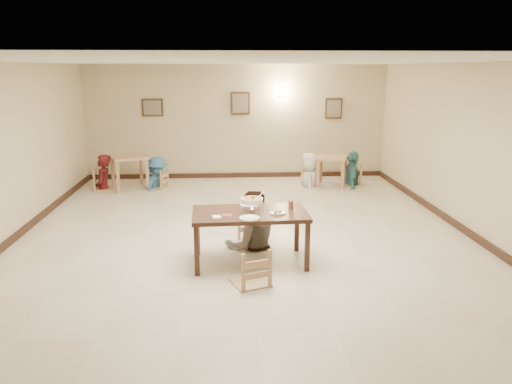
{
  "coord_description": "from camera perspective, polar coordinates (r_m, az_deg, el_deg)",
  "views": [
    {
      "loc": [
        -0.33,
        -8.36,
        2.88
      ],
      "look_at": [
        0.16,
        -0.58,
        0.95
      ],
      "focal_mm": 35.0,
      "sensor_mm": 36.0,
      "label": 1
    }
  ],
  "objects": [
    {
      "name": "bg_table_left",
      "position": [
        12.6,
        -14.29,
        3.41
      ],
      "size": [
        1.07,
        1.07,
        0.82
      ],
      "rotation": [
        0.0,
        0.0,
        0.38
      ],
      "color": "tan",
      "rests_on": "floor"
    },
    {
      "name": "bg_diner_c",
      "position": [
        12.63,
        6.23,
        4.47
      ],
      "size": [
        0.65,
        0.89,
        1.67
      ],
      "primitive_type": "imported",
      "rotation": [
        0.0,
        0.0,
        4.56
      ],
      "color": "silver",
      "rests_on": "floor"
    },
    {
      "name": "baseboard_right",
      "position": [
        9.82,
        22.58,
        -3.92
      ],
      "size": [
        0.06,
        10.0,
        0.12
      ],
      "primitive_type": "cube",
      "color": "black",
      "rests_on": "floor"
    },
    {
      "name": "wall_right",
      "position": [
        9.52,
        23.54,
        4.38
      ],
      "size": [
        0.0,
        10.0,
        10.0
      ],
      "primitive_type": "plane",
      "rotation": [
        1.57,
        0.0,
        -1.57
      ],
      "color": "beige",
      "rests_on": "floor"
    },
    {
      "name": "wall_back",
      "position": [
        13.44,
        -2.23,
        7.98
      ],
      "size": [
        10.0,
        0.0,
        10.0
      ],
      "primitive_type": "plane",
      "rotation": [
        1.57,
        0.0,
        0.0
      ],
      "color": "beige",
      "rests_on": "floor"
    },
    {
      "name": "baseboard_left",
      "position": [
        9.55,
        -25.94,
        -4.75
      ],
      "size": [
        0.06,
        10.0,
        0.12
      ],
      "primitive_type": "cube",
      "color": "black",
      "rests_on": "floor"
    },
    {
      "name": "bg_chair_ll",
      "position": [
        12.75,
        -17.14,
        2.4
      ],
      "size": [
        0.45,
        0.45,
        0.96
      ],
      "rotation": [
        0.0,
        0.0,
        1.77
      ],
      "color": "tan",
      "rests_on": "floor"
    },
    {
      "name": "floor",
      "position": [
        8.85,
        -1.31,
        -5.11
      ],
      "size": [
        10.0,
        10.0,
        0.0
      ],
      "primitive_type": "plane",
      "color": "beige",
      "rests_on": "ground"
    },
    {
      "name": "main_diner",
      "position": [
        8.13,
        -0.53,
        0.14
      ],
      "size": [
        1.06,
        0.9,
        1.9
      ],
      "primitive_type": "imported",
      "rotation": [
        0.0,
        0.0,
        3.35
      ],
      "color": "gray",
      "rests_on": "floor"
    },
    {
      "name": "picture_c",
      "position": [
        13.68,
        8.87,
        9.4
      ],
      "size": [
        0.45,
        0.04,
        0.55
      ],
      "color": "#3A2718",
      "rests_on": "wall_back"
    },
    {
      "name": "wall_sconce",
      "position": [
        13.42,
        2.98,
        11.39
      ],
      "size": [
        0.16,
        0.05,
        0.22
      ],
      "primitive_type": "cube",
      "color": "#FFD88C",
      "rests_on": "wall_back"
    },
    {
      "name": "napkin_cutlery",
      "position": [
        7.17,
        -4.5,
        -2.91
      ],
      "size": [
        0.16,
        0.24,
        0.03
      ],
      "color": "white",
      "rests_on": "main_table"
    },
    {
      "name": "fried_plate",
      "position": [
        7.37,
        2.49,
        -2.36
      ],
      "size": [
        0.24,
        0.24,
        0.05
      ],
      "color": "white",
      "rests_on": "main_table"
    },
    {
      "name": "bg_diner_b",
      "position": [
        12.49,
        -11.34,
        3.95
      ],
      "size": [
        0.87,
        1.14,
        1.56
      ],
      "primitive_type": "imported",
      "rotation": [
        0.0,
        0.0,
        1.25
      ],
      "color": "#38678C",
      "rests_on": "floor"
    },
    {
      "name": "bg_chair_rl",
      "position": [
        12.69,
        6.19,
        2.8
      ],
      "size": [
        0.43,
        0.43,
        0.92
      ],
      "rotation": [
        0.0,
        0.0,
        1.43
      ],
      "color": "tan",
      "rests_on": "floor"
    },
    {
      "name": "wall_front",
      "position": [
        3.65,
        1.82,
        -8.38
      ],
      "size": [
        10.0,
        0.0,
        10.0
      ],
      "primitive_type": "plane",
      "rotation": [
        -1.57,
        0.0,
        0.0
      ],
      "color": "beige",
      "rests_on": "floor"
    },
    {
      "name": "rice_plate_near",
      "position": [
        7.12,
        -0.74,
        -2.97
      ],
      "size": [
        0.29,
        0.29,
        0.07
      ],
      "color": "white",
      "rests_on": "main_table"
    },
    {
      "name": "chair_near",
      "position": [
        6.82,
        -0.67,
        -6.56
      ],
      "size": [
        0.47,
        0.47,
        1.01
      ],
      "rotation": [
        0.0,
        0.0,
        3.5
      ],
      "color": "tan",
      "rests_on": "floor"
    },
    {
      "name": "bg_diner_d",
      "position": [
        12.8,
        11.08,
        4.6
      ],
      "size": [
        0.62,
        1.09,
        1.74
      ],
      "primitive_type": "imported",
      "rotation": [
        0.0,
        0.0,
        1.37
      ],
      "color": "teal",
      "rests_on": "floor"
    },
    {
      "name": "rice_plate_far",
      "position": [
        7.79,
        -0.66,
        -1.47
      ],
      "size": [
        0.32,
        0.32,
        0.07
      ],
      "color": "white",
      "rests_on": "main_table"
    },
    {
      "name": "wall_left",
      "position": [
        9.24,
        -27.05,
        3.76
      ],
      "size": [
        0.0,
        10.0,
        10.0
      ],
      "primitive_type": "plane",
      "rotation": [
        1.57,
        0.0,
        1.57
      ],
      "color": "beige",
      "rests_on": "floor"
    },
    {
      "name": "main_table",
      "position": [
        7.48,
        -0.71,
        -2.89
      ],
      "size": [
        1.75,
        1.03,
        0.8
      ],
      "rotation": [
        0.0,
        0.0,
        0.04
      ],
      "color": "#3A2116",
      "rests_on": "floor"
    },
    {
      "name": "bg_diner_a",
      "position": [
        12.68,
        -17.26,
        4.09
      ],
      "size": [
        0.43,
        0.64,
        1.72
      ],
      "primitive_type": "imported",
      "rotation": [
        0.0,
        0.0,
        4.75
      ],
      "color": "#4E1014",
      "rests_on": "floor"
    },
    {
      "name": "baseboard_back",
      "position": [
        13.63,
        -2.17,
        1.94
      ],
      "size": [
        8.0,
        0.06,
        0.12
      ],
      "primitive_type": "cube",
      "color": "black",
      "rests_on": "floor"
    },
    {
      "name": "picture_b",
      "position": [
        13.36,
        -1.81,
        10.1
      ],
      "size": [
        0.5,
        0.04,
        0.6
      ],
      "color": "#3A2718",
      "rests_on": "wall_back"
    },
    {
      "name": "bg_chair_lr",
      "position": [
        12.55,
        -11.27,
        2.48
      ],
      "size": [
        0.43,
        0.43,
        0.91
      ],
      "rotation": [
        0.0,
        0.0,
        -1.92
      ],
      "color": "tan",
      "rests_on": "floor"
    },
    {
      "name": "bg_table_right",
      "position": [
        12.72,
        8.65,
        3.41
      ],
      "size": [
        0.94,
        0.94,
        0.74
      ],
      "rotation": [
        0.0,
        0.0,
        -0.33
      ],
      "color": "tan",
      "rests_on": "floor"
    },
    {
      "name": "bg_chair_rr",
      "position": [
        12.87,
        11.0,
        2.89
      ],
      "size": [
        0.45,
        0.45,
        0.97
      ],
      "rotation": [
        0.0,
        0.0,
        -1.78
      ],
      "color": "tan",
      "rests_on": "floor"
    },
    {
      "name": "picture_a",
      "position": [
        13.49,
        -11.75,
        9.43
      ],
      "size": [
        0.55,
        0.04,
        0.45
      ],
      "color": "#3A2718",
      "rests_on": "wall_back"
    },
    {
      "name": "chair_far",
      "position": [
        8.3,
        -0.67,
        -2.89
      ],
      "size": [
        0.46,
        0.46,
        0.97
      ],
      "rotation": [
        0.0,
        0.0,
        -0.03
      ],
      "color": "tan",
      "rests_on": "floor"
    },
    {
      "name": "curry_warmer",
      "position": [
        7.43,
        -0.45,
        -0.99
      ],
      "size": [
        0.36,
        0.32,
        0.29
      ],
      "color": "silver",
      "rests_on": "main_table"
    },
    {
      "name": "ceiling",
      "position": [
        8.37,
        -1.42,
        14.69
      ],
      "size": [
        10.0,
        10.0,
        0.0
      ],
      "primitive_type": "plane",
      "color": "white",
      "rests_on": "wall_back"
    },
    {
      "name": "drink_glass",
      "position": [
        7.63,
        4.02,
        -1.37
      ],
      "size": [
        0.08,
        0.08,
        0.16
      ],
      "color": "white",
      "rests_on": "main_table"
    },
    {
      "name": "chili_dish",
      "position": [
        7.28,
        -3.31,
        -2.63
      ],
      "size": [
        0.12,
        0.12,
        0.02
      ],
      "color": "white",
      "rests_on": "main_table"
    }
  ]
}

